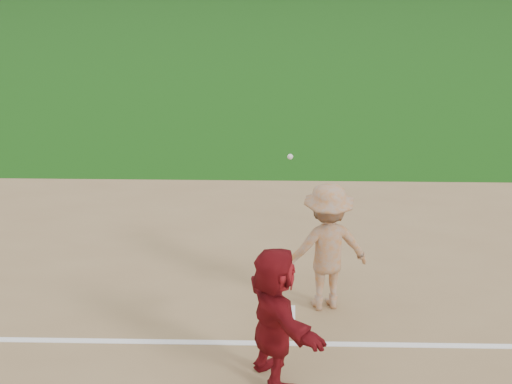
{
  "coord_description": "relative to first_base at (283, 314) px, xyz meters",
  "views": [
    {
      "loc": [
        0.21,
        -8.07,
        5.56
      ],
      "look_at": [
        0.0,
        1.5,
        1.3
      ],
      "focal_mm": 45.0,
      "sensor_mm": 36.0,
      "label": 1
    }
  ],
  "objects": [
    {
      "name": "first_base",
      "position": [
        0.0,
        0.0,
        0.0
      ],
      "size": [
        0.38,
        0.38,
        0.08
      ],
      "primitive_type": "cube",
      "rotation": [
        0.0,
        0.0,
        -0.03
      ],
      "color": "white",
      "rests_on": "infield_dirt"
    },
    {
      "name": "base_runner",
      "position": [
        -0.14,
        -1.35,
        0.9
      ],
      "size": [
        1.24,
        1.82,
        1.88
      ],
      "primitive_type": "imported",
      "rotation": [
        0.0,
        0.0,
        2.0
      ],
      "color": "#660B0F",
      "rests_on": "infield_dirt"
    },
    {
      "name": "first_base_play",
      "position": [
        0.63,
        0.33,
        0.95
      ],
      "size": [
        1.41,
        0.99,
        2.47
      ],
      "color": "gray",
      "rests_on": "infield_dirt"
    },
    {
      "name": "foul_line",
      "position": [
        -0.43,
        -0.65,
        -0.04
      ],
      "size": [
        60.0,
        0.1,
        0.01
      ],
      "primitive_type": "cube",
      "color": "white",
      "rests_on": "infield_dirt"
    },
    {
      "name": "ground",
      "position": [
        -0.43,
        0.15,
        -0.06
      ],
      "size": [
        160.0,
        160.0,
        0.0
      ],
      "primitive_type": "plane",
      "color": "#15490E",
      "rests_on": "ground"
    }
  ]
}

